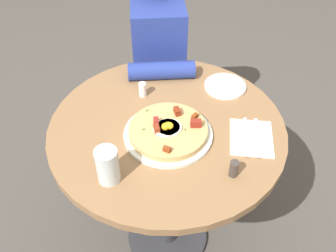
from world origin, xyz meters
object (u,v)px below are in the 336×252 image
at_px(person_seated, 159,79).
at_px(pepper_shaker, 234,169).
at_px(dining_table, 167,159).
at_px(fork, 257,137).
at_px(salt_shaker, 143,89).
at_px(knife, 246,136).
at_px(pizza_plate, 169,134).
at_px(water_glass, 108,166).
at_px(bread_plate, 225,86).
at_px(breakfast_pizza, 169,130).

bearing_deg(person_seated, pepper_shaker, 12.83).
bearing_deg(dining_table, fork, 73.50).
distance_m(dining_table, salt_shaker, 0.27).
xyz_separation_m(person_seated, knife, (0.63, 0.25, 0.22)).
bearing_deg(dining_table, pizza_plate, 3.91).
xyz_separation_m(water_glass, pepper_shaker, (0.01, 0.37, -0.03)).
xyz_separation_m(salt_shaker, pepper_shaker, (0.40, 0.26, 0.00)).
relative_size(bread_plate, water_glass, 1.34).
relative_size(bread_plate, fork, 0.88).
xyz_separation_m(breakfast_pizza, salt_shaker, (-0.22, -0.08, 0.00)).
bearing_deg(breakfast_pizza, person_seated, -179.97).
relative_size(dining_table, salt_shaker, 14.58).
height_order(dining_table, salt_shaker, salt_shaker).
bearing_deg(salt_shaker, fork, 55.32).
xyz_separation_m(dining_table, water_glass, (0.22, -0.19, 0.23)).
height_order(pizza_plate, knife, pizza_plate).
height_order(breakfast_pizza, salt_shaker, breakfast_pizza).
bearing_deg(salt_shaker, breakfast_pizza, 20.52).
bearing_deg(knife, dining_table, 83.92).
bearing_deg(person_seated, fork, 24.19).
bearing_deg(knife, pizza_plate, 94.21).
distance_m(person_seated, breakfast_pizza, 0.65).
bearing_deg(pepper_shaker, dining_table, -141.71).
distance_m(person_seated, knife, 0.72).
relative_size(person_seated, breakfast_pizza, 4.34).
bearing_deg(pizza_plate, knife, 83.08).
xyz_separation_m(dining_table, knife, (0.08, 0.26, 0.18)).
bearing_deg(person_seated, knife, 21.73).
bearing_deg(person_seated, water_glass, -13.97).
bearing_deg(breakfast_pizza, salt_shaker, -159.48).
relative_size(bread_plate, knife, 0.88).
distance_m(pizza_plate, salt_shaker, 0.23).
height_order(bread_plate, water_glass, water_glass).
relative_size(person_seated, bread_plate, 7.14).
bearing_deg(water_glass, fork, 105.22).
height_order(dining_table, person_seated, person_seated).
xyz_separation_m(dining_table, pepper_shaker, (0.23, 0.18, 0.20)).
xyz_separation_m(pizza_plate, bread_plate, (-0.24, 0.23, -0.00)).
bearing_deg(pepper_shaker, person_seated, -167.17).
bearing_deg(dining_table, breakfast_pizza, 4.51).
bearing_deg(pepper_shaker, fork, 142.99).
bearing_deg(pepper_shaker, breakfast_pizza, -135.65).
distance_m(fork, salt_shaker, 0.45).
bearing_deg(breakfast_pizza, pizza_plate, -59.06).
bearing_deg(knife, breakfast_pizza, 94.13).
bearing_deg(knife, person_seated, 32.86).
bearing_deg(bread_plate, pepper_shaker, -7.43).
height_order(dining_table, water_glass, water_glass).
relative_size(pizza_plate, salt_shaker, 5.31).
height_order(bread_plate, knife, bread_plate).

